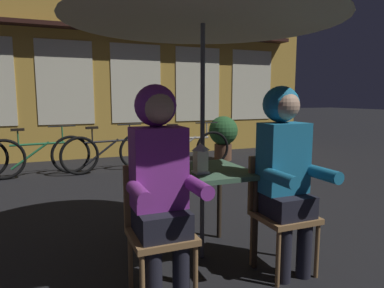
{
  "coord_description": "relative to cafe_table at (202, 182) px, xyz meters",
  "views": [
    {
      "loc": [
        -1.08,
        -2.48,
        1.32
      ],
      "look_at": [
        0.0,
        0.22,
        0.92
      ],
      "focal_mm": 32.24,
      "sensor_mm": 36.0,
      "label": 1
    }
  ],
  "objects": [
    {
      "name": "bicycle_third",
      "position": [
        -0.22,
        3.61,
        -0.29
      ],
      "size": [
        1.67,
        0.31,
        0.84
      ],
      "color": "black",
      "rests_on": "ground_plane"
    },
    {
      "name": "shopfront_building",
      "position": [
        -0.1,
        5.4,
        2.45
      ],
      "size": [
        10.0,
        0.93,
        6.2
      ],
      "color": "gold",
      "rests_on": "ground_plane"
    },
    {
      "name": "potted_plant",
      "position": [
        2.16,
        3.87,
        -0.09
      ],
      "size": [
        0.6,
        0.6,
        0.92
      ],
      "color": "brown",
      "rests_on": "ground_plane"
    },
    {
      "name": "person_right_hooded",
      "position": [
        0.48,
        -0.43,
        0.21
      ],
      "size": [
        0.45,
        0.56,
        1.4
      ],
      "color": "black",
      "rests_on": "ground_plane"
    },
    {
      "name": "lantern",
      "position": [
        -0.06,
        -0.11,
        0.22
      ],
      "size": [
        0.11,
        0.11,
        0.23
      ],
      "color": "white",
      "rests_on": "cafe_table"
    },
    {
      "name": "ground_plane",
      "position": [
        0.0,
        0.0,
        -0.64
      ],
      "size": [
        60.0,
        60.0,
        0.0
      ],
      "primitive_type": "plane",
      "color": "black"
    },
    {
      "name": "chair_right",
      "position": [
        0.48,
        -0.37,
        -0.15
      ],
      "size": [
        0.4,
        0.4,
        0.87
      ],
      "color": "olive",
      "rests_on": "ground_plane"
    },
    {
      "name": "chair_left",
      "position": [
        -0.48,
        -0.37,
        -0.15
      ],
      "size": [
        0.4,
        0.4,
        0.87
      ],
      "color": "olive",
      "rests_on": "ground_plane"
    },
    {
      "name": "bicycle_fourth",
      "position": [
        1.23,
        3.54,
        -0.29
      ],
      "size": [
        1.68,
        0.21,
        0.84
      ],
      "color": "black",
      "rests_on": "ground_plane"
    },
    {
      "name": "bicycle_second",
      "position": [
        -1.36,
        3.68,
        -0.29
      ],
      "size": [
        1.68,
        0.23,
        0.84
      ],
      "color": "black",
      "rests_on": "ground_plane"
    },
    {
      "name": "person_left_hooded",
      "position": [
        -0.48,
        -0.43,
        0.21
      ],
      "size": [
        0.45,
        0.56,
        1.4
      ],
      "color": "black",
      "rests_on": "ground_plane"
    },
    {
      "name": "cafe_table",
      "position": [
        0.0,
        0.0,
        0.0
      ],
      "size": [
        0.72,
        0.72,
        0.74
      ],
      "color": "#42664C",
      "rests_on": "ground_plane"
    }
  ]
}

